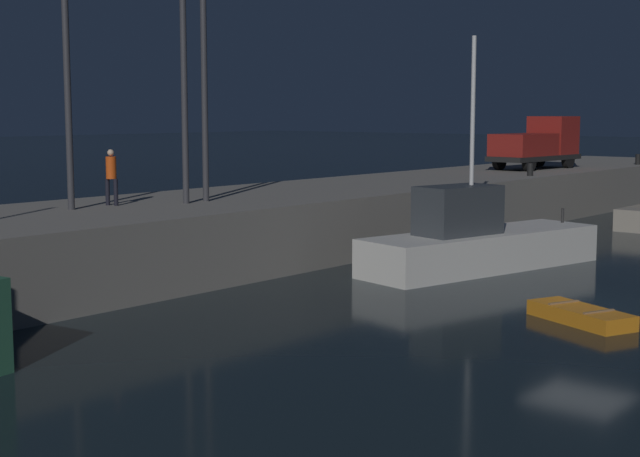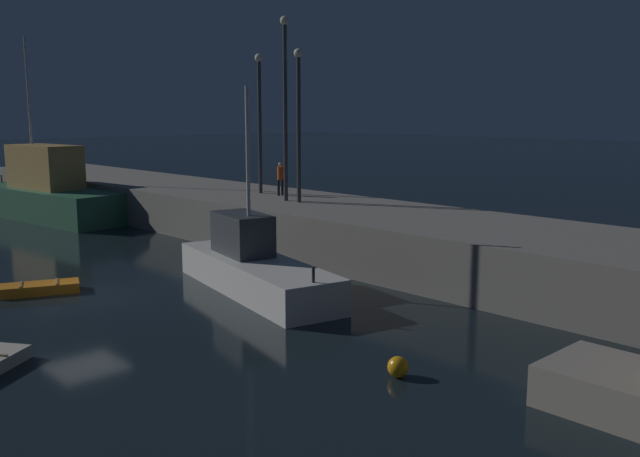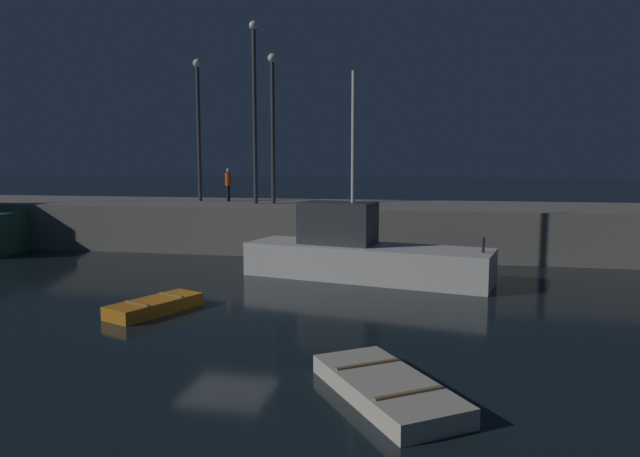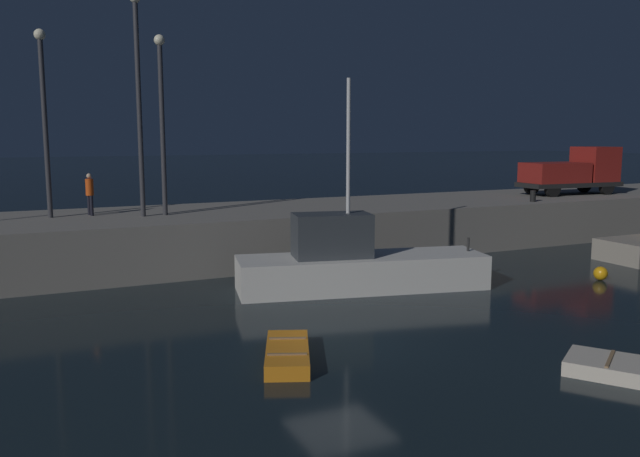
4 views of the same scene
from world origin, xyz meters
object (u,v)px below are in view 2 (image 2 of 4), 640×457
at_px(mooring_buoy_mid, 398,367).
at_px(dockworker, 280,177).
at_px(fishing_boat_white, 253,267).
at_px(lamp_post_west, 260,112).
at_px(lamp_post_central, 299,113).
at_px(fishing_boat_blue, 47,193).
at_px(rowboat_white_mid, 39,288).
at_px(lamp_post_east, 285,96).

distance_m(mooring_buoy_mid, dockworker, 20.53).
relative_size(fishing_boat_white, mooring_buoy_mid, 17.35).
distance_m(lamp_post_west, lamp_post_central, 4.51).
bearing_deg(fishing_boat_blue, mooring_buoy_mid, -7.67).
distance_m(rowboat_white_mid, mooring_buoy_mid, 14.50).
bearing_deg(mooring_buoy_mid, fishing_boat_white, 163.87).
distance_m(fishing_boat_white, dockworker, 11.74).
relative_size(fishing_boat_blue, lamp_post_east, 1.46).
bearing_deg(lamp_post_west, lamp_post_central, -14.28).
relative_size(fishing_boat_white, lamp_post_central, 1.26).
xyz_separation_m(rowboat_white_mid, lamp_post_east, (-1.17, 12.79, 7.09)).
relative_size(lamp_post_west, dockworker, 4.26).
xyz_separation_m(fishing_boat_blue, fishing_boat_white, (22.73, -1.66, -0.70)).
distance_m(fishing_boat_blue, mooring_buoy_mid, 32.15).
bearing_deg(lamp_post_central, fishing_boat_white, -52.81).
height_order(lamp_post_central, dockworker, lamp_post_central).
xyz_separation_m(mooring_buoy_mid, lamp_post_central, (-14.39, 9.60, 6.20)).
bearing_deg(dockworker, lamp_post_central, -23.16).
bearing_deg(dockworker, fishing_boat_blue, -155.95).
xyz_separation_m(rowboat_white_mid, lamp_post_west, (-4.63, 13.97, 6.33)).
relative_size(fishing_boat_blue, dockworker, 7.43).
distance_m(fishing_boat_white, lamp_post_central, 10.38).
bearing_deg(fishing_boat_white, lamp_post_central, 127.19).
distance_m(rowboat_white_mid, dockworker, 14.70).
distance_m(fishing_boat_blue, fishing_boat_white, 22.80).
height_order(rowboat_white_mid, lamp_post_central, lamp_post_central).
bearing_deg(rowboat_white_mid, lamp_post_west, 108.36).
distance_m(fishing_boat_white, rowboat_white_mid, 7.77).
height_order(fishing_boat_blue, rowboat_white_mid, fishing_boat_blue).
bearing_deg(rowboat_white_mid, lamp_post_east, 95.21).
relative_size(rowboat_white_mid, mooring_buoy_mid, 5.54).
bearing_deg(dockworker, lamp_post_east, -33.42).
distance_m(fishing_boat_blue, lamp_post_west, 15.38).
bearing_deg(dockworker, fishing_boat_white, -45.23).
bearing_deg(lamp_post_central, mooring_buoy_mid, -33.72).
xyz_separation_m(lamp_post_west, dockworker, (1.55, 0.09, -3.36)).
relative_size(fishing_boat_white, dockworker, 5.28).
height_order(rowboat_white_mid, lamp_post_west, lamp_post_west).
distance_m(mooring_buoy_mid, lamp_post_west, 22.49).
bearing_deg(lamp_post_east, fishing_boat_white, -48.13).
relative_size(fishing_boat_white, lamp_post_east, 1.04).
distance_m(lamp_post_central, dockworker, 4.52).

